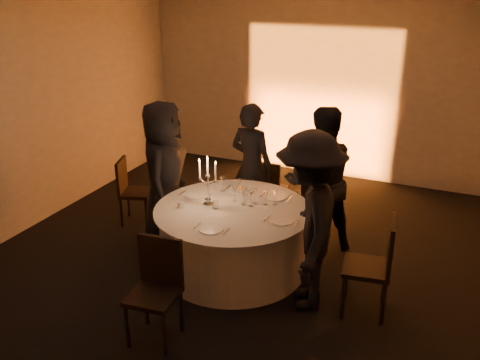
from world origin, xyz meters
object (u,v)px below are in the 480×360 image
at_px(chair_back_left, 270,186).
at_px(chair_right, 376,261).
at_px(guest_back_left, 252,167).
at_px(banquet_table, 233,239).
at_px(guest_back_right, 320,180).
at_px(chair_back_right, 316,194).
at_px(guest_right, 309,222).
at_px(chair_front, 157,284).
at_px(chair_left, 130,188).
at_px(candelabra, 208,188).
at_px(guest_left, 164,173).
at_px(coffee_cup, 180,205).

relative_size(chair_back_left, chair_right, 0.82).
distance_m(chair_right, guest_back_left, 2.35).
distance_m(banquet_table, guest_back_right, 1.28).
relative_size(banquet_table, chair_right, 1.70).
xyz_separation_m(chair_back_right, guest_right, (0.36, -1.59, 0.39)).
height_order(banquet_table, guest_back_left, guest_back_left).
xyz_separation_m(chair_back_left, chair_front, (-0.05, -2.85, 0.09)).
bearing_deg(guest_right, guest_back_left, -158.22).
relative_size(chair_left, chair_front, 0.91).
xyz_separation_m(chair_left, guest_right, (2.79, -0.90, 0.43)).
bearing_deg(candelabra, chair_front, -83.61).
bearing_deg(guest_back_left, guest_right, 141.95).
bearing_deg(chair_back_left, chair_back_right, 169.11).
bearing_deg(guest_right, chair_left, -126.04).
height_order(guest_left, guest_back_left, guest_left).
height_order(guest_left, guest_right, guest_right).
bearing_deg(chair_left, guest_left, -128.32).
distance_m(chair_right, guest_right, 0.77).
bearing_deg(guest_back_left, guest_back_right, 177.33).
bearing_deg(guest_back_right, chair_back_left, -74.77).
xyz_separation_m(guest_left, coffee_cup, (0.52, -0.52, -0.12)).
relative_size(chair_back_left, guest_right, 0.46).
height_order(chair_left, guest_left, guest_left).
bearing_deg(guest_left, chair_left, 54.20).
bearing_deg(guest_back_right, candelabra, -0.85).
bearing_deg(chair_front, guest_back_left, 86.71).
relative_size(chair_left, chair_back_left, 1.06).
relative_size(chair_front, guest_back_right, 0.55).
xyz_separation_m(guest_back_left, guest_back_right, (1.00, -0.26, 0.06)).
xyz_separation_m(chair_right, coffee_cup, (-2.23, 0.02, 0.20)).
height_order(chair_back_left, guest_back_left, guest_back_left).
xyz_separation_m(chair_left, guest_back_right, (2.57, 0.30, 0.41)).
distance_m(chair_left, chair_back_right, 2.53).
bearing_deg(chair_back_right, guest_right, 79.21).
height_order(chair_back_right, guest_back_left, guest_back_left).
bearing_deg(coffee_cup, guest_back_right, 39.08).
height_order(banquet_table, guest_back_right, guest_back_right).
relative_size(chair_left, candelabra, 1.52).
relative_size(chair_back_left, chair_back_right, 0.87).
bearing_deg(chair_front, chair_back_right, 68.55).
distance_m(guest_left, candelabra, 0.86).
height_order(banquet_table, chair_back_right, chair_back_right).
distance_m(guest_back_right, guest_right, 1.22).
xyz_separation_m(chair_right, candelabra, (-1.97, 0.20, 0.38)).
height_order(chair_back_right, guest_left, guest_left).
xyz_separation_m(guest_back_left, candelabra, (-0.06, -1.15, 0.12)).
bearing_deg(candelabra, chair_back_right, 54.24).
bearing_deg(banquet_table, chair_left, 162.38).
relative_size(guest_back_left, guest_right, 0.91).
bearing_deg(guest_back_left, banquet_table, 113.90).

